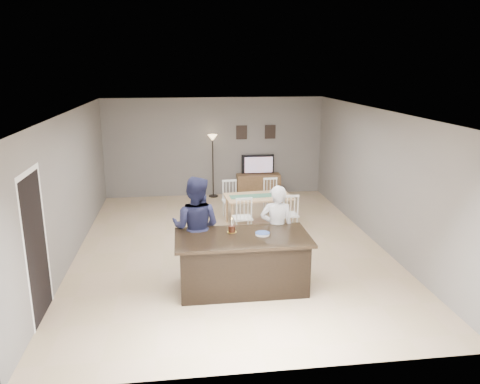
{
  "coord_description": "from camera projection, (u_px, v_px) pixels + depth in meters",
  "views": [
    {
      "loc": [
        -0.94,
        -8.74,
        3.53
      ],
      "look_at": [
        0.15,
        -0.3,
        1.22
      ],
      "focal_mm": 35.0,
      "sensor_mm": 36.0,
      "label": 1
    }
  ],
  "objects": [
    {
      "name": "woman",
      "position": [
        277.0,
        229.0,
        8.08
      ],
      "size": [
        0.63,
        0.47,
        1.57
      ],
      "primitive_type": "imported",
      "rotation": [
        0.0,
        0.0,
        2.96
      ],
      "color": "silver",
      "rests_on": "floor"
    },
    {
      "name": "tv_screen_glow",
      "position": [
        259.0,
        165.0,
        12.92
      ],
      "size": [
        0.78,
        0.0,
        0.78
      ],
      "primitive_type": "plane",
      "rotation": [
        1.57,
        0.0,
        3.14
      ],
      "color": "#D35D17",
      "rests_on": "tv_console"
    },
    {
      "name": "kitchen_island",
      "position": [
        243.0,
        262.0,
        7.56
      ],
      "size": [
        2.15,
        1.1,
        0.9
      ],
      "color": "black",
      "rests_on": "floor"
    },
    {
      "name": "room_shell",
      "position": [
        230.0,
        165.0,
        8.96
      ],
      "size": [
        8.0,
        8.0,
        8.0
      ],
      "color": "slate",
      "rests_on": "floor"
    },
    {
      "name": "man",
      "position": [
        196.0,
        228.0,
        7.88
      ],
      "size": [
        1.04,
        0.92,
        1.77
      ],
      "primitive_type": "imported",
      "rotation": [
        0.0,
        0.0,
        2.79
      ],
      "color": "#1B1E3D",
      "rests_on": "floor"
    },
    {
      "name": "plate_stack",
      "position": [
        262.0,
        234.0,
        7.5
      ],
      "size": [
        0.23,
        0.23,
        0.04
      ],
      "color": "white",
      "rests_on": "kitchen_island"
    },
    {
      "name": "floor_lamp",
      "position": [
        213.0,
        149.0,
        12.67
      ],
      "size": [
        0.26,
        0.26,
        1.73
      ],
      "color": "black",
      "rests_on": "floor"
    },
    {
      "name": "doorway",
      "position": [
        35.0,
        234.0,
        6.5
      ],
      "size": [
        0.0,
        2.1,
        2.65
      ],
      "color": "black",
      "rests_on": "floor"
    },
    {
      "name": "picture_frames",
      "position": [
        256.0,
        132.0,
        12.89
      ],
      "size": [
        1.1,
        0.02,
        0.38
      ],
      "color": "black",
      "rests_on": "room_shell"
    },
    {
      "name": "television",
      "position": [
        258.0,
        165.0,
        13.0
      ],
      "size": [
        0.91,
        0.12,
        0.53
      ],
      "primitive_type": "imported",
      "rotation": [
        0.0,
        0.0,
        3.14
      ],
      "color": "black",
      "rests_on": "tv_console"
    },
    {
      "name": "dining_table",
      "position": [
        258.0,
        201.0,
        10.55
      ],
      "size": [
        1.53,
        1.76,
        0.9
      ],
      "rotation": [
        0.0,
        0.0,
        0.08
      ],
      "color": "tan",
      "rests_on": "floor"
    },
    {
      "name": "floor",
      "position": [
        231.0,
        247.0,
        9.4
      ],
      "size": [
        8.0,
        8.0,
        0.0
      ],
      "primitive_type": "plane",
      "color": "tan",
      "rests_on": "ground"
    },
    {
      "name": "birthday_cake",
      "position": [
        232.0,
        229.0,
        7.61
      ],
      "size": [
        0.16,
        0.16,
        0.24
      ],
      "color": "gold",
      "rests_on": "kitchen_island"
    },
    {
      "name": "tv_console",
      "position": [
        258.0,
        185.0,
        13.08
      ],
      "size": [
        1.2,
        0.4,
        0.6
      ],
      "primitive_type": "cube",
      "color": "brown",
      "rests_on": "floor"
    }
  ]
}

